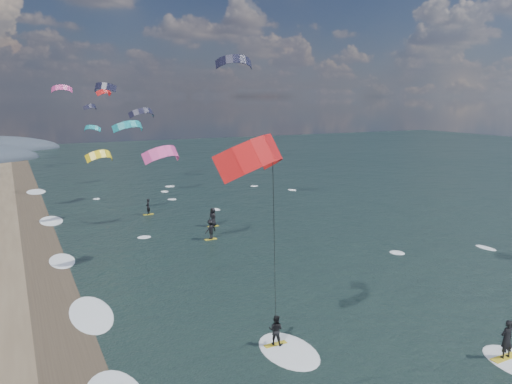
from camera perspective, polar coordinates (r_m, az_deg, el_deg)
name	(u,v)px	position (r m, az deg, el deg)	size (l,w,h in m)	color
wet_sand_strip	(70,361)	(26.87, -20.46, -17.61)	(3.00, 240.00, 0.00)	#382D23
kitesurfer_near_b	(277,230)	(19.47, 2.44, -4.31)	(6.91, 9.03, 12.03)	gold
far_kitesurfers	(200,221)	(47.66, -6.44, -3.31)	(5.53, 12.79, 1.84)	gold
bg_kite_field	(119,106)	(71.06, -15.40, 9.41)	(14.49, 73.74, 10.22)	black
shoreline_surf	(83,317)	(31.24, -19.21, -13.39)	(2.40, 79.40, 0.11)	white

